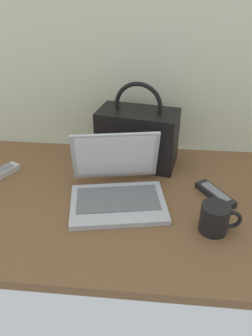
{
  "coord_description": "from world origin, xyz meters",
  "views": [
    {
      "loc": [
        0.07,
        -0.9,
        0.7
      ],
      "look_at": [
        -0.02,
        0.0,
        0.15
      ],
      "focal_mm": 34.94,
      "sensor_mm": 36.0,
      "label": 1
    }
  ],
  "objects_px": {
    "remote_control_far": "(215,194)",
    "laptop": "(117,187)",
    "coffee_mug": "(215,218)",
    "handbag": "(138,136)"
  },
  "relations": [
    {
      "from": "coffee_mug",
      "to": "remote_control_far",
      "type": "relative_size",
      "value": 0.77
    },
    {
      "from": "remote_control_far",
      "to": "laptop",
      "type": "bearing_deg",
      "value": -173.86
    },
    {
      "from": "laptop",
      "to": "handbag",
      "type": "xyz_separation_m",
      "value": [
        0.05,
        0.25,
        0.07
      ]
    },
    {
      "from": "remote_control_far",
      "to": "handbag",
      "type": "xyz_separation_m",
      "value": [
        -0.28,
        0.21,
        0.1
      ]
    },
    {
      "from": "handbag",
      "to": "remote_control_far",
      "type": "bearing_deg",
      "value": -37.08
    },
    {
      "from": "laptop",
      "to": "coffee_mug",
      "type": "relative_size",
      "value": 2.86
    },
    {
      "from": "remote_control_far",
      "to": "handbag",
      "type": "distance_m",
      "value": 0.37
    },
    {
      "from": "coffee_mug",
      "to": "handbag",
      "type": "relative_size",
      "value": 0.37
    },
    {
      "from": "remote_control_far",
      "to": "handbag",
      "type": "relative_size",
      "value": 0.48
    },
    {
      "from": "handbag",
      "to": "coffee_mug",
      "type": "bearing_deg",
      "value": -56.27
    }
  ]
}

